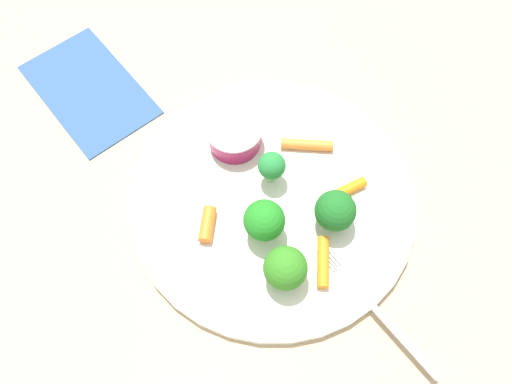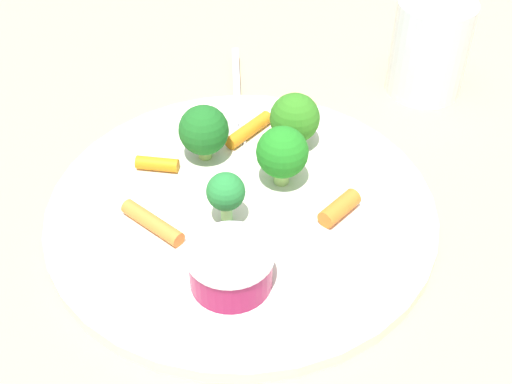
{
  "view_description": "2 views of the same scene",
  "coord_description": "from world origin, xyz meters",
  "px_view_note": "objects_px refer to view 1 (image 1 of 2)",
  "views": [
    {
      "loc": [
        0.14,
        -0.2,
        0.53
      ],
      "look_at": [
        -0.02,
        -0.01,
        0.02
      ],
      "focal_mm": 36.61,
      "sensor_mm": 36.0,
      "label": 1
    },
    {
      "loc": [
        -0.38,
        0.09,
        0.38
      ],
      "look_at": [
        -0.01,
        -0.01,
        0.03
      ],
      "focal_mm": 46.63,
      "sensor_mm": 36.0,
      "label": 2
    }
  ],
  "objects_px": {
    "broccoli_floret_3": "(285,268)",
    "carrot_stick_0": "(350,188)",
    "sauce_cup": "(234,135)",
    "broccoli_floret_2": "(272,166)",
    "plate": "(273,198)",
    "carrot_stick_1": "(307,145)",
    "carrot_stick_2": "(323,262)",
    "broccoli_floret_0": "(335,211)",
    "broccoli_floret_1": "(264,221)",
    "napkin": "(89,89)",
    "fork": "(373,307)",
    "carrot_stick_3": "(207,224)"
  },
  "relations": [
    {
      "from": "broccoli_floret_0",
      "to": "broccoli_floret_1",
      "type": "distance_m",
      "value": 0.07
    },
    {
      "from": "broccoli_floret_0",
      "to": "napkin",
      "type": "height_order",
      "value": "broccoli_floret_0"
    },
    {
      "from": "fork",
      "to": "sauce_cup",
      "type": "bearing_deg",
      "value": 165.82
    },
    {
      "from": "broccoli_floret_2",
      "to": "napkin",
      "type": "bearing_deg",
      "value": -170.79
    },
    {
      "from": "carrot_stick_1",
      "to": "carrot_stick_3",
      "type": "xyz_separation_m",
      "value": [
        -0.02,
        -0.15,
        0.0
      ]
    },
    {
      "from": "broccoli_floret_2",
      "to": "broccoli_floret_3",
      "type": "bearing_deg",
      "value": -44.55
    },
    {
      "from": "carrot_stick_2",
      "to": "carrot_stick_3",
      "type": "xyz_separation_m",
      "value": [
        -0.12,
        -0.04,
        0.0
      ]
    },
    {
      "from": "carrot_stick_0",
      "to": "broccoli_floret_1",
      "type": "bearing_deg",
      "value": -113.2
    },
    {
      "from": "broccoli_floret_0",
      "to": "broccoli_floret_2",
      "type": "xyz_separation_m",
      "value": [
        -0.08,
        -0.0,
        0.0
      ]
    },
    {
      "from": "broccoli_floret_3",
      "to": "carrot_stick_1",
      "type": "xyz_separation_m",
      "value": [
        -0.07,
        0.14,
        -0.02
      ]
    },
    {
      "from": "plate",
      "to": "carrot_stick_0",
      "type": "relative_size",
      "value": 8.65
    },
    {
      "from": "carrot_stick_0",
      "to": "broccoli_floret_2",
      "type": "bearing_deg",
      "value": -149.89
    },
    {
      "from": "carrot_stick_3",
      "to": "carrot_stick_2",
      "type": "bearing_deg",
      "value": 20.47
    },
    {
      "from": "carrot_stick_1",
      "to": "carrot_stick_0",
      "type": "bearing_deg",
      "value": -11.1
    },
    {
      "from": "plate",
      "to": "broccoli_floret_1",
      "type": "relative_size",
      "value": 5.89
    },
    {
      "from": "sauce_cup",
      "to": "carrot_stick_0",
      "type": "relative_size",
      "value": 1.72
    },
    {
      "from": "broccoli_floret_1",
      "to": "carrot_stick_1",
      "type": "relative_size",
      "value": 0.91
    },
    {
      "from": "carrot_stick_1",
      "to": "napkin",
      "type": "xyz_separation_m",
      "value": [
        -0.26,
        -0.1,
        -0.02
      ]
    },
    {
      "from": "sauce_cup",
      "to": "broccoli_floret_2",
      "type": "height_order",
      "value": "broccoli_floret_2"
    },
    {
      "from": "broccoli_floret_2",
      "to": "broccoli_floret_3",
      "type": "xyz_separation_m",
      "value": [
        0.08,
        -0.08,
        -0.0
      ]
    },
    {
      "from": "sauce_cup",
      "to": "broccoli_floret_2",
      "type": "xyz_separation_m",
      "value": [
        0.06,
        -0.01,
        0.01
      ]
    },
    {
      "from": "plate",
      "to": "fork",
      "type": "bearing_deg",
      "value": -11.88
    },
    {
      "from": "broccoli_floret_0",
      "to": "broccoli_floret_2",
      "type": "distance_m",
      "value": 0.08
    },
    {
      "from": "broccoli_floret_0",
      "to": "napkin",
      "type": "relative_size",
      "value": 0.29
    },
    {
      "from": "broccoli_floret_1",
      "to": "broccoli_floret_2",
      "type": "bearing_deg",
      "value": 121.81
    },
    {
      "from": "broccoli_floret_3",
      "to": "napkin",
      "type": "height_order",
      "value": "broccoli_floret_3"
    },
    {
      "from": "plate",
      "to": "broccoli_floret_1",
      "type": "bearing_deg",
      "value": -64.14
    },
    {
      "from": "broccoli_floret_1",
      "to": "fork",
      "type": "height_order",
      "value": "broccoli_floret_1"
    },
    {
      "from": "broccoli_floret_1",
      "to": "napkin",
      "type": "height_order",
      "value": "broccoli_floret_1"
    },
    {
      "from": "carrot_stick_1",
      "to": "carrot_stick_2",
      "type": "bearing_deg",
      "value": -46.23
    },
    {
      "from": "broccoli_floret_2",
      "to": "carrot_stick_2",
      "type": "bearing_deg",
      "value": -22.93
    },
    {
      "from": "sauce_cup",
      "to": "carrot_stick_0",
      "type": "height_order",
      "value": "sauce_cup"
    },
    {
      "from": "broccoli_floret_3",
      "to": "carrot_stick_0",
      "type": "distance_m",
      "value": 0.13
    },
    {
      "from": "plate",
      "to": "fork",
      "type": "xyz_separation_m",
      "value": [
        0.15,
        -0.03,
        0.01
      ]
    },
    {
      "from": "carrot_stick_1",
      "to": "carrot_stick_2",
      "type": "xyz_separation_m",
      "value": [
        0.1,
        -0.1,
        0.0
      ]
    },
    {
      "from": "carrot_stick_0",
      "to": "carrot_stick_3",
      "type": "height_order",
      "value": "carrot_stick_3"
    },
    {
      "from": "carrot_stick_0",
      "to": "broccoli_floret_3",
      "type": "bearing_deg",
      "value": -87.85
    },
    {
      "from": "broccoli_floret_1",
      "to": "carrot_stick_1",
      "type": "xyz_separation_m",
      "value": [
        -0.03,
        0.11,
        -0.03
      ]
    },
    {
      "from": "plate",
      "to": "napkin",
      "type": "height_order",
      "value": "plate"
    },
    {
      "from": "carrot_stick_1",
      "to": "carrot_stick_2",
      "type": "distance_m",
      "value": 0.14
    },
    {
      "from": "napkin",
      "to": "fork",
      "type": "bearing_deg",
      "value": -0.81
    },
    {
      "from": "broccoli_floret_3",
      "to": "carrot_stick_1",
      "type": "bearing_deg",
      "value": 118.58
    },
    {
      "from": "carrot_stick_2",
      "to": "fork",
      "type": "height_order",
      "value": "carrot_stick_2"
    },
    {
      "from": "carrot_stick_1",
      "to": "broccoli_floret_0",
      "type": "bearing_deg",
      "value": -36.51
    },
    {
      "from": "carrot_stick_1",
      "to": "carrot_stick_2",
      "type": "relative_size",
      "value": 1.11
    },
    {
      "from": "broccoli_floret_2",
      "to": "carrot_stick_3",
      "type": "bearing_deg",
      "value": -100.27
    },
    {
      "from": "plate",
      "to": "carrot_stick_1",
      "type": "distance_m",
      "value": 0.07
    },
    {
      "from": "carrot_stick_0",
      "to": "carrot_stick_2",
      "type": "distance_m",
      "value": 0.09
    },
    {
      "from": "broccoli_floret_0",
      "to": "carrot_stick_0",
      "type": "relative_size",
      "value": 1.4
    },
    {
      "from": "carrot_stick_3",
      "to": "napkin",
      "type": "xyz_separation_m",
      "value": [
        -0.24,
        0.05,
        -0.02
      ]
    }
  ]
}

